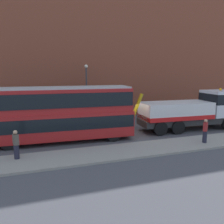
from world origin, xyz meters
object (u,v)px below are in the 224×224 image
object	(u,v)px
recovery_tow_truck	(193,110)
pedestrian_bystander	(205,131)
pedestrian_onlooker	(16,145)
double_decker_bus	(58,112)
street_lamp	(87,88)

from	to	relation	value
recovery_tow_truck	pedestrian_bystander	world-z (taller)	recovery_tow_truck
recovery_tow_truck	pedestrian_onlooker	world-z (taller)	recovery_tow_truck
double_decker_bus	street_lamp	size ratio (longest dim) A/B	1.91
recovery_tow_truck	pedestrian_bystander	distance (m)	4.63
recovery_tow_truck	pedestrian_bystander	bearing A→B (deg)	-114.31
pedestrian_onlooker	street_lamp	distance (m)	11.58
double_decker_bus	pedestrian_bystander	world-z (taller)	double_decker_bus
pedestrian_onlooker	pedestrian_bystander	bearing A→B (deg)	-23.70
double_decker_bus	pedestrian_onlooker	world-z (taller)	double_decker_bus
pedestrian_onlooker	street_lamp	bearing A→B (deg)	36.79
pedestrian_onlooker	double_decker_bus	bearing A→B (deg)	29.36
recovery_tow_truck	street_lamp	bearing A→B (deg)	145.81
recovery_tow_truck	double_decker_bus	xyz separation A→B (m)	(-11.83, 0.02, 0.47)
recovery_tow_truck	pedestrian_onlooker	distance (m)	14.95
double_decker_bus	recovery_tow_truck	bearing A→B (deg)	2.67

